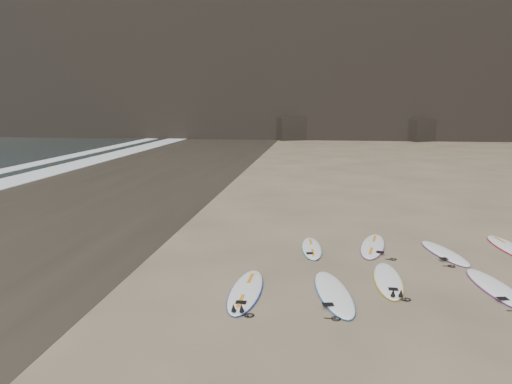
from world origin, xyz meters
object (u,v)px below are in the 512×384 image
surfboard_2 (388,280)px  surfboard_8 (510,247)px  surfboard_6 (373,246)px  surfboard_7 (444,253)px  surfboard_0 (246,290)px  surfboard_5 (312,248)px  surfboard_1 (334,293)px  surfboard_3 (496,288)px

surfboard_2 → surfboard_8: surfboard_8 is taller
surfboard_2 → surfboard_6: size_ratio=0.96×
surfboard_2 → surfboard_7: (1.82, 2.37, -0.00)m
surfboard_0 → surfboard_6: (3.13, 3.91, -0.00)m
surfboard_5 → surfboard_6: size_ratio=0.84×
surfboard_2 → surfboard_5: surfboard_2 is taller
surfboard_2 → surfboard_5: (-1.82, 2.38, -0.01)m
surfboard_0 → surfboard_1: bearing=4.4°
surfboard_0 → surfboard_3: surfboard_0 is taller
surfboard_5 → surfboard_7: 3.64m
surfboard_5 → surfboard_8: bearing=3.2°
surfboard_2 → surfboard_8: 4.92m
surfboard_2 → surfboard_5: 2.99m
surfboard_6 → surfboard_7: surfboard_6 is taller
surfboard_0 → surfboard_8: size_ratio=1.03×
surfboard_6 → surfboard_7: (1.89, -0.43, -0.00)m
surfboard_1 → surfboard_5: bearing=88.8°
surfboard_7 → surfboard_8: surfboard_8 is taller
surfboard_5 → surfboard_8: 5.67m
surfboard_7 → surfboard_5: bearing=165.0°
surfboard_7 → surfboard_6: bearing=152.3°
surfboard_3 → surfboard_6: size_ratio=1.00×
surfboard_6 → surfboard_8: (3.88, 0.32, -0.00)m
surfboard_2 → surfboard_3: (2.33, -0.24, 0.00)m
surfboard_7 → surfboard_1: bearing=-147.7°
surfboard_1 → surfboard_8: size_ratio=1.06×
surfboard_3 → surfboard_5: surfboard_3 is taller
surfboard_3 → surfboard_6: (-2.40, 3.04, 0.00)m
surfboard_1 → surfboard_2: surfboard_1 is taller
surfboard_0 → surfboard_6: 5.00m
surfboard_2 → surfboard_8: bearing=40.8°
surfboard_1 → surfboard_7: size_ratio=1.14×
surfboard_3 → surfboard_0: bearing=-179.9°
surfboard_8 → surfboard_0: bearing=-155.1°
surfboard_1 → surfboard_6: bearing=62.1°
surfboard_0 → surfboard_2: 3.39m
surfboard_0 → surfboard_1: 1.92m
surfboard_8 → surfboard_6: bearing=178.5°
surfboard_0 → surfboard_1: (1.91, 0.12, 0.00)m
surfboard_1 → surfboard_3: (3.61, 0.75, -0.00)m
surfboard_5 → surfboard_0: bearing=-116.0°
surfboard_0 → surfboard_3: size_ratio=1.03×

